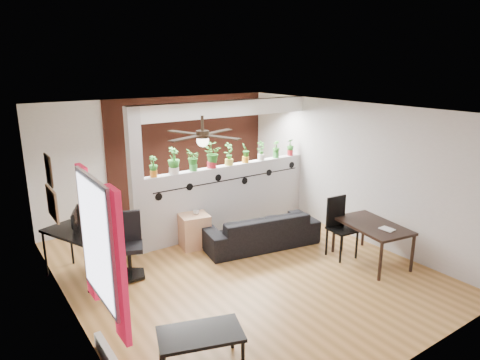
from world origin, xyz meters
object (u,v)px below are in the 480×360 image
(potted_plant_7, at_px, (276,149))
(folding_chair, at_px, (339,221))
(potted_plant_5, at_px, (245,152))
(dining_table, at_px, (372,228))
(computer_desk, at_px, (76,236))
(coffee_table, at_px, (200,336))
(potted_plant_2, at_px, (193,159))
(potted_plant_0, at_px, (153,166))
(potted_plant_3, at_px, (211,155))
(potted_plant_8, at_px, (290,147))
(office_chair, at_px, (129,249))
(ceiling_fan, at_px, (203,137))
(cube_shelf, at_px, (195,231))
(cup, at_px, (196,212))
(potted_plant_4, at_px, (229,153))
(sofa, at_px, (260,230))
(potted_plant_1, at_px, (174,160))
(potted_plant_6, at_px, (261,150))

(potted_plant_7, distance_m, folding_chair, 2.29)
(potted_plant_5, bearing_deg, dining_table, -73.03)
(computer_desk, bearing_deg, coffee_table, -79.26)
(potted_plant_2, relative_size, potted_plant_5, 1.04)
(potted_plant_0, bearing_deg, potted_plant_3, 0.00)
(potted_plant_8, distance_m, folding_chair, 2.37)
(office_chair, height_order, dining_table, office_chair)
(ceiling_fan, xyz_separation_m, office_chair, (-0.78, 1.06, -1.86))
(cube_shelf, height_order, computer_desk, computer_desk)
(potted_plant_2, bearing_deg, cup, -113.58)
(cube_shelf, bearing_deg, office_chair, -153.90)
(folding_chair, xyz_separation_m, coffee_table, (-3.42, -1.15, -0.24))
(potted_plant_4, xyz_separation_m, computer_desk, (-3.05, -0.34, -0.88))
(computer_desk, bearing_deg, potted_plant_4, 6.36)
(potted_plant_8, height_order, folding_chair, potted_plant_8)
(cube_shelf, xyz_separation_m, cup, (0.05, 0.00, 0.35))
(potted_plant_0, height_order, potted_plant_4, potted_plant_4)
(office_chair, relative_size, folding_chair, 0.97)
(dining_table, bearing_deg, office_chair, 152.67)
(coffee_table, bearing_deg, computer_desk, 100.74)
(cup, height_order, office_chair, office_chair)
(potted_plant_4, distance_m, folding_chair, 2.47)
(sofa, relative_size, office_chair, 1.98)
(dining_table, bearing_deg, potted_plant_1, 132.51)
(potted_plant_3, height_order, folding_chair, potted_plant_3)
(computer_desk, bearing_deg, office_chair, -30.99)
(potted_plant_5, relative_size, cube_shelf, 0.63)
(potted_plant_3, height_order, potted_plant_8, potted_plant_3)
(folding_chair, bearing_deg, potted_plant_3, 122.30)
(potted_plant_6, height_order, cube_shelf, potted_plant_6)
(potted_plant_4, xyz_separation_m, potted_plant_7, (1.19, 0.00, -0.05))
(potted_plant_3, distance_m, computer_desk, 2.82)
(cup, distance_m, computer_desk, 2.11)
(potted_plant_6, xyz_separation_m, cup, (-1.73, -0.34, -0.90))
(potted_plant_3, height_order, dining_table, potted_plant_3)
(potted_plant_3, bearing_deg, potted_plant_8, 0.00)
(cube_shelf, bearing_deg, potted_plant_5, 23.72)
(sofa, bearing_deg, potted_plant_5, -99.33)
(cup, bearing_deg, potted_plant_6, 11.13)
(potted_plant_1, distance_m, potted_plant_7, 2.37)
(potted_plant_7, bearing_deg, potted_plant_0, 180.00)
(potted_plant_6, height_order, dining_table, potted_plant_6)
(potted_plant_1, height_order, potted_plant_3, potted_plant_1)
(dining_table, bearing_deg, cup, 133.40)
(potted_plant_5, relative_size, dining_table, 0.29)
(potted_plant_7, xyz_separation_m, sofa, (-1.14, -0.97, -1.25))
(potted_plant_1, relative_size, potted_plant_4, 1.07)
(potted_plant_5, height_order, cup, potted_plant_5)
(potted_plant_1, bearing_deg, office_chair, -148.08)
(sofa, distance_m, coffee_table, 3.41)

